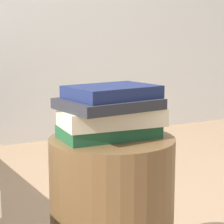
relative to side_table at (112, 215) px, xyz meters
name	(u,v)px	position (x,y,z in m)	size (l,w,h in m)	color
side_table	(112,215)	(0.00, 0.00, 0.00)	(0.38, 0.38, 0.49)	brown
book_forest	(109,131)	(-0.01, 0.01, 0.26)	(0.28, 0.15, 0.04)	#1E512D
book_cream	(112,117)	(0.00, 0.00, 0.31)	(0.30, 0.15, 0.05)	beige
book_charcoal	(109,104)	(-0.01, 0.00, 0.35)	(0.27, 0.21, 0.03)	#28282D
book_navy	(111,92)	(0.00, 0.00, 0.38)	(0.25, 0.18, 0.04)	#19234C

